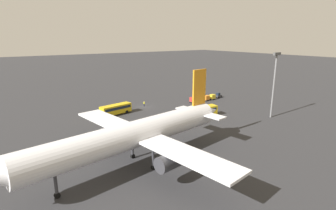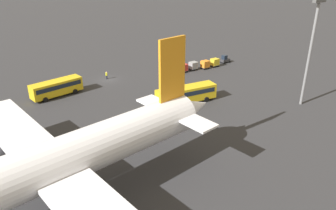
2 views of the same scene
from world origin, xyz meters
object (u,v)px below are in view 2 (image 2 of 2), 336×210
baggage_tug (225,59)px  worker_person (107,75)px  shuttle_bus_far (186,93)px  cargo_cart_red (183,68)px  cargo_cart_yellow (215,62)px  shuttle_bus_near (56,87)px  cargo_cart_grey (193,65)px  cargo_cart_orange (205,64)px  airplane (39,170)px

baggage_tug → worker_person: bearing=-10.5°
shuttle_bus_far → cargo_cart_red: 18.23m
worker_person → cargo_cart_yellow: (-26.88, 6.39, 0.32)m
shuttle_bus_near → shuttle_bus_far: (-19.66, 16.97, 0.01)m
shuttle_bus_far → baggage_tug: bearing=-140.8°
cargo_cart_grey → cargo_cart_orange: bearing=166.5°
shuttle_bus_near → baggage_tug: bearing=168.2°
shuttle_bus_near → cargo_cart_yellow: 39.31m
shuttle_bus_far → baggage_tug: 28.63m
cargo_cart_yellow → cargo_cart_orange: bearing=0.6°
shuttle_bus_far → cargo_cart_red: size_ratio=5.91×
cargo_cart_grey → worker_person: bearing=-15.4°
baggage_tug → cargo_cart_red: 13.91m
worker_person → cargo_cart_red: cargo_cart_red is taller
baggage_tug → cargo_cart_grey: baggage_tug is taller
shuttle_bus_near → shuttle_bus_far: size_ratio=0.86×
baggage_tug → airplane: bearing=29.9°
cargo_cart_red → airplane: bearing=38.2°
airplane → shuttle_bus_near: (-10.82, -33.86, -4.43)m
shuttle_bus_near → cargo_cart_orange: size_ratio=5.10×
worker_person → cargo_cart_orange: (-23.74, 6.43, 0.32)m
airplane → cargo_cart_orange: size_ratio=24.09×
baggage_tug → cargo_cart_yellow: 4.62m
airplane → cargo_cart_grey: airplane is taller
worker_person → cargo_cart_orange: 24.60m
cargo_cart_orange → cargo_cart_grey: bearing=-13.5°
baggage_tug → cargo_cart_grey: (10.76, 0.34, 0.25)m
airplane → cargo_cart_red: (-40.63, -32.02, -5.15)m
airplane → cargo_cart_grey: (-43.76, -32.05, -5.15)m
airplane → baggage_tug: bearing=-157.8°
worker_person → cargo_cart_orange: bearing=164.8°
shuttle_bus_near → cargo_cart_yellow: bearing=166.4°
worker_person → cargo_cart_red: size_ratio=0.84×
shuttle_bus_far → baggage_tug: size_ratio=5.03×
baggage_tug → worker_person: size_ratio=1.39×
airplane → shuttle_bus_far: 35.12m
airplane → shuttle_bus_near: size_ratio=4.73×
cargo_cart_yellow → cargo_cart_orange: (3.14, 0.03, 0.00)m
cargo_cart_yellow → cargo_cart_red: same height
cargo_cart_yellow → baggage_tug: bearing=-166.8°
shuttle_bus_far → cargo_cart_orange: 21.86m
worker_person → shuttle_bus_near: bearing=17.4°
baggage_tug → cargo_cart_orange: 7.71m
baggage_tug → worker_person: (31.36, -5.34, -0.07)m
cargo_cart_red → baggage_tug: bearing=-178.5°
cargo_cart_yellow → cargo_cart_orange: same height
airplane → baggage_tug: 63.65m
shuttle_bus_far → baggage_tug: (-24.05, -15.50, -0.98)m
airplane → cargo_cart_grey: bearing=-152.3°
baggage_tug → cargo_cart_yellow: size_ratio=1.17×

